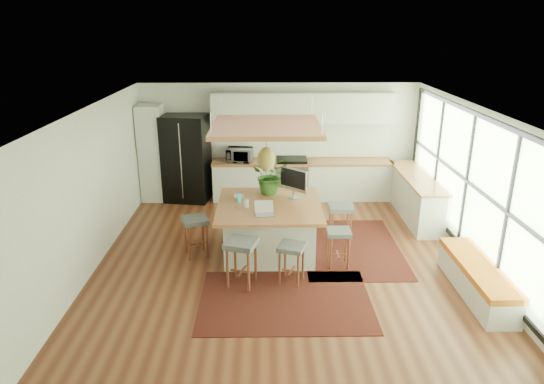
{
  "coord_description": "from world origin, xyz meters",
  "views": [
    {
      "loc": [
        -0.32,
        -7.75,
        4.01
      ],
      "look_at": [
        -0.2,
        0.5,
        1.1
      ],
      "focal_mm": 31.89,
      "sensor_mm": 36.0,
      "label": 1
    }
  ],
  "objects_px": {
    "fridge": "(187,162)",
    "island": "(269,228)",
    "stool_right_front": "(338,247)",
    "stool_right_back": "(340,225)",
    "stool_left_side": "(196,237)",
    "stool_near_left": "(242,265)",
    "stool_near_right": "(291,263)",
    "island_plant": "(270,179)",
    "microwave": "(240,153)",
    "monitor": "(293,185)",
    "laptop": "(265,208)"
  },
  "relations": [
    {
      "from": "island",
      "to": "island_plant",
      "type": "xyz_separation_m",
      "value": [
        0.03,
        0.59,
        0.75
      ]
    },
    {
      "from": "island",
      "to": "stool_near_left",
      "type": "bearing_deg",
      "value": -110.43
    },
    {
      "from": "stool_near_right",
      "to": "laptop",
      "type": "xyz_separation_m",
      "value": [
        -0.43,
        0.63,
        0.7
      ]
    },
    {
      "from": "stool_right_back",
      "to": "monitor",
      "type": "relative_size",
      "value": 1.23
    },
    {
      "from": "fridge",
      "to": "laptop",
      "type": "xyz_separation_m",
      "value": [
        1.83,
        -3.35,
        0.12
      ]
    },
    {
      "from": "stool_left_side",
      "to": "stool_right_front",
      "type": "bearing_deg",
      "value": -9.85
    },
    {
      "from": "stool_near_right",
      "to": "stool_right_front",
      "type": "xyz_separation_m",
      "value": [
        0.84,
        0.57,
        0.0
      ]
    },
    {
      "from": "island_plant",
      "to": "stool_right_front",
      "type": "bearing_deg",
      "value": -45.18
    },
    {
      "from": "stool_near_left",
      "to": "stool_near_right",
      "type": "height_order",
      "value": "stool_near_left"
    },
    {
      "from": "island",
      "to": "stool_right_front",
      "type": "height_order",
      "value": "island"
    },
    {
      "from": "microwave",
      "to": "stool_left_side",
      "type": "bearing_deg",
      "value": -93.95
    },
    {
      "from": "stool_right_front",
      "to": "stool_right_back",
      "type": "bearing_deg",
      "value": 80.08
    },
    {
      "from": "fridge",
      "to": "stool_near_right",
      "type": "relative_size",
      "value": 3.0
    },
    {
      "from": "fridge",
      "to": "microwave",
      "type": "distance_m",
      "value": 1.26
    },
    {
      "from": "stool_near_right",
      "to": "stool_right_back",
      "type": "bearing_deg",
      "value": 56.44
    },
    {
      "from": "laptop",
      "to": "stool_near_left",
      "type": "bearing_deg",
      "value": -125.79
    },
    {
      "from": "microwave",
      "to": "stool_right_front",
      "type": "bearing_deg",
      "value": -53.12
    },
    {
      "from": "island",
      "to": "stool_near_left",
      "type": "height_order",
      "value": "island"
    },
    {
      "from": "stool_near_right",
      "to": "island_plant",
      "type": "relative_size",
      "value": 0.92
    },
    {
      "from": "fridge",
      "to": "island",
      "type": "xyz_separation_m",
      "value": [
        1.91,
        -2.83,
        -0.46
      ]
    },
    {
      "from": "stool_right_back",
      "to": "stool_right_front",
      "type": "bearing_deg",
      "value": -99.92
    },
    {
      "from": "fridge",
      "to": "stool_right_front",
      "type": "height_order",
      "value": "fridge"
    },
    {
      "from": "fridge",
      "to": "monitor",
      "type": "distance_m",
      "value": 3.45
    },
    {
      "from": "microwave",
      "to": "stool_near_right",
      "type": "bearing_deg",
      "value": -67.32
    },
    {
      "from": "fridge",
      "to": "island_plant",
      "type": "relative_size",
      "value": 2.76
    },
    {
      "from": "microwave",
      "to": "island",
      "type": "bearing_deg",
      "value": -68.39
    },
    {
      "from": "stool_left_side",
      "to": "laptop",
      "type": "relative_size",
      "value": 2.14
    },
    {
      "from": "island",
      "to": "stool_left_side",
      "type": "xyz_separation_m",
      "value": [
        -1.32,
        -0.14,
        -0.11
      ]
    },
    {
      "from": "stool_near_left",
      "to": "microwave",
      "type": "distance_m",
      "value": 4.13
    },
    {
      "from": "stool_right_front",
      "to": "laptop",
      "type": "bearing_deg",
      "value": 177.33
    },
    {
      "from": "stool_near_left",
      "to": "island_plant",
      "type": "relative_size",
      "value": 1.06
    },
    {
      "from": "island_plant",
      "to": "microwave",
      "type": "bearing_deg",
      "value": 107.13
    },
    {
      "from": "fridge",
      "to": "stool_left_side",
      "type": "distance_m",
      "value": 3.08
    },
    {
      "from": "stool_near_left",
      "to": "stool_right_back",
      "type": "xyz_separation_m",
      "value": [
        1.8,
        1.58,
        0.0
      ]
    },
    {
      "from": "stool_right_front",
      "to": "microwave",
      "type": "height_order",
      "value": "microwave"
    },
    {
      "from": "fridge",
      "to": "microwave",
      "type": "height_order",
      "value": "fridge"
    },
    {
      "from": "monitor",
      "to": "island_plant",
      "type": "relative_size",
      "value": 0.85
    },
    {
      "from": "stool_right_back",
      "to": "island",
      "type": "bearing_deg",
      "value": -164.77
    },
    {
      "from": "island",
      "to": "laptop",
      "type": "xyz_separation_m",
      "value": [
        -0.08,
        -0.51,
        0.58
      ]
    },
    {
      "from": "fridge",
      "to": "island_plant",
      "type": "xyz_separation_m",
      "value": [
        1.94,
        -2.24,
        0.29
      ]
    },
    {
      "from": "island",
      "to": "monitor",
      "type": "distance_m",
      "value": 0.91
    },
    {
      "from": "stool_left_side",
      "to": "microwave",
      "type": "relative_size",
      "value": 1.25
    },
    {
      "from": "stool_right_front",
      "to": "stool_right_back",
      "type": "distance_m",
      "value": 0.96
    },
    {
      "from": "stool_right_back",
      "to": "stool_left_side",
      "type": "relative_size",
      "value": 1.05
    },
    {
      "from": "laptop",
      "to": "monitor",
      "type": "distance_m",
      "value": 1.0
    },
    {
      "from": "stool_right_front",
      "to": "monitor",
      "type": "distance_m",
      "value": 1.43
    },
    {
      "from": "stool_right_back",
      "to": "monitor",
      "type": "bearing_deg",
      "value": -177.33
    },
    {
      "from": "stool_right_back",
      "to": "island_plant",
      "type": "xyz_separation_m",
      "value": [
        -1.32,
        0.22,
        0.86
      ]
    },
    {
      "from": "stool_near_left",
      "to": "stool_right_front",
      "type": "height_order",
      "value": "stool_near_left"
    },
    {
      "from": "island",
      "to": "microwave",
      "type": "bearing_deg",
      "value": 103.18
    }
  ]
}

